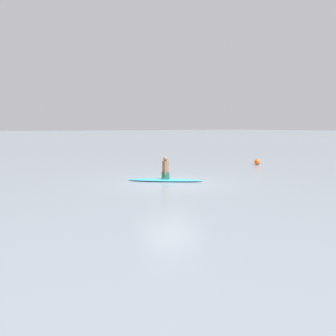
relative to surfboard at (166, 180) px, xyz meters
name	(u,v)px	position (x,y,z in m)	size (l,w,h in m)	color
ground_plane	(171,183)	(0.03, 0.49, -0.05)	(400.00, 400.00, 0.00)	gray
surfboard	(166,180)	(0.00, 0.00, 0.00)	(3.37, 0.62, 0.11)	#339EC6
person_paddler	(166,169)	(0.00, 0.00, 0.51)	(0.43, 0.42, 1.00)	#26664C
buoy_marker	(257,162)	(-8.47, -2.42, 0.14)	(0.38, 0.38, 0.38)	#E55919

